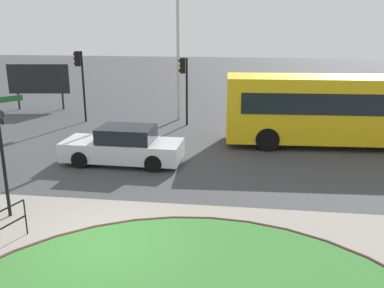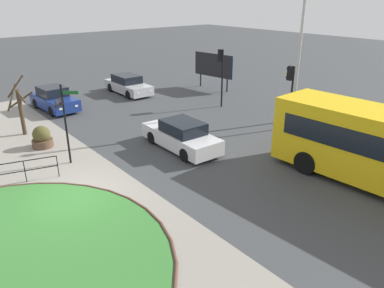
{
  "view_description": "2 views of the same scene",
  "coord_description": "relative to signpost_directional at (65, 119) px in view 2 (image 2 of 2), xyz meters",
  "views": [
    {
      "loc": [
        3.4,
        -8.81,
        5.21
      ],
      "look_at": [
        1.76,
        3.41,
        1.67
      ],
      "focal_mm": 39.34,
      "sensor_mm": 36.0,
      "label": 1
    },
    {
      "loc": [
        12.34,
        -4.29,
        7.19
      ],
      "look_at": [
        1.97,
        4.2,
        1.75
      ],
      "focal_mm": 34.86,
      "sensor_mm": 36.0,
      "label": 2
    }
  ],
  "objects": [
    {
      "name": "traffic_light_near",
      "position": [
        3.12,
        11.56,
        0.44
      ],
      "size": [
        0.49,
        0.31,
        3.52
      ],
      "rotation": [
        0.0,
        0.0,
        3.35
      ],
      "color": "black",
      "rests_on": "ground"
    },
    {
      "name": "lamppost_tall",
      "position": [
        2.61,
        12.84,
        2.87
      ],
      "size": [
        0.32,
        0.32,
        9.43
      ],
      "color": "#B7B7BC",
      "rests_on": "ground"
    },
    {
      "name": "planter_near_signpost",
      "position": [
        -2.77,
        -0.3,
        -1.66
      ],
      "size": [
        1.01,
        1.01,
        1.11
      ],
      "color": "brown",
      "rests_on": "ground"
    },
    {
      "name": "traffic_light_far",
      "position": [
        -2.52,
        11.64,
        0.64
      ],
      "size": [
        0.49,
        0.29,
        3.8
      ],
      "rotation": [
        0.0,
        0.0,
        3.25
      ],
      "color": "black",
      "rests_on": "ground"
    },
    {
      "name": "signpost_directional",
      "position": [
        0.0,
        0.0,
        0.0
      ],
      "size": [
        0.53,
        1.05,
        3.65
      ],
      "color": "black",
      "rests_on": "ground"
    },
    {
      "name": "billboard_left",
      "position": [
        -6.47,
        14.63,
        -0.29
      ],
      "size": [
        3.78,
        0.65,
        2.81
      ],
      "rotation": [
        0.0,
        0.0,
        0.13
      ],
      "color": "black",
      "rests_on": "ground"
    },
    {
      "name": "street_tree_bare",
      "position": [
        -5.32,
        -0.44,
        -0.63
      ],
      "size": [
        1.22,
        1.54,
        3.17
      ],
      "color": "#423323",
      "rests_on": "ground"
    },
    {
      "name": "car_far_lane",
      "position": [
        -8.84,
        2.6,
        -1.46
      ],
      "size": [
        4.18,
        1.98,
        1.52
      ],
      "rotation": [
        0.0,
        0.0,
        0.06
      ],
      "color": "navy",
      "rests_on": "ground"
    },
    {
      "name": "car_trailing",
      "position": [
        -9.54,
        8.56,
        -1.49
      ],
      "size": [
        4.62,
        1.83,
        1.41
      ],
      "rotation": [
        0.0,
        0.0,
        -0.01
      ],
      "color": "#B7B7BC",
      "rests_on": "ground"
    },
    {
      "name": "ground",
      "position": [
        3.04,
        -1.18,
        -2.15
      ],
      "size": [
        120.0,
        120.0,
        0.0
      ],
      "primitive_type": "plane",
      "color": "#3D3F42"
    },
    {
      "name": "car_near_lane",
      "position": [
        1.77,
        4.99,
        -1.48
      ],
      "size": [
        4.59,
        1.88,
        1.45
      ],
      "rotation": [
        0.0,
        0.0,
        3.12
      ],
      "color": "silver",
      "rests_on": "ground"
    },
    {
      "name": "sidewalk_paving",
      "position": [
        3.04,
        -2.87,
        -2.14
      ],
      "size": [
        32.0,
        8.61,
        0.02
      ],
      "primitive_type": "cube",
      "color": "gray",
      "rests_on": "ground"
    }
  ]
}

